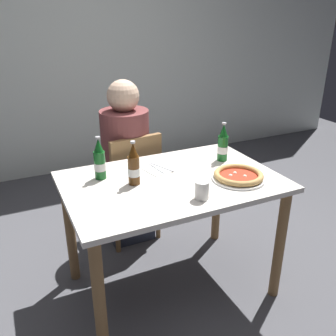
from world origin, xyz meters
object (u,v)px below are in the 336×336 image
object	(u,v)px
chair_behind_table	(131,182)
beer_bottle_left	(100,161)
dining_table_main	(172,197)
beer_bottle_center	(134,166)
beer_bottle_right	(223,145)
diner_seated	(127,167)
napkin_with_cutlery	(160,168)
paper_cup	(202,190)
pizza_margherita_near	(238,176)

from	to	relation	value
chair_behind_table	beer_bottle_left	distance (m)	0.65
dining_table_main	beer_bottle_center	size ratio (longest dim) A/B	4.86
dining_table_main	beer_bottle_right	bearing A→B (deg)	16.70
diner_seated	chair_behind_table	bearing A→B (deg)	-80.28
beer_bottle_center	napkin_with_cutlery	distance (m)	0.27
beer_bottle_right	chair_behind_table	bearing A→B (deg)	132.95
paper_cup	dining_table_main	bearing A→B (deg)	97.52
chair_behind_table	beer_bottle_left	bearing A→B (deg)	45.98
pizza_margherita_near	beer_bottle_right	bearing A→B (deg)	74.84
beer_bottle_center	paper_cup	xyz separation A→B (m)	(0.25, -0.31, -0.06)
diner_seated	beer_bottle_left	distance (m)	0.63
beer_bottle_left	beer_bottle_right	bearing A→B (deg)	-4.65
napkin_with_cutlery	beer_bottle_left	bearing A→B (deg)	177.17
chair_behind_table	beer_bottle_center	xyz separation A→B (m)	(-0.17, -0.57, 0.37)
dining_table_main	beer_bottle_center	xyz separation A→B (m)	(-0.21, 0.04, 0.22)
dining_table_main	napkin_with_cutlery	world-z (taller)	napkin_with_cutlery
diner_seated	beer_bottle_center	distance (m)	0.70
paper_cup	beer_bottle_center	bearing A→B (deg)	128.71
dining_table_main	diner_seated	bearing A→B (deg)	93.96
paper_cup	pizza_margherita_near	bearing A→B (deg)	20.08
beer_bottle_left	beer_bottle_center	xyz separation A→B (m)	(0.15, -0.15, 0.00)
beer_bottle_left	beer_bottle_center	size ratio (longest dim) A/B	1.00
diner_seated	napkin_with_cutlery	size ratio (longest dim) A/B	5.63
dining_table_main	chair_behind_table	distance (m)	0.63
pizza_margherita_near	napkin_with_cutlery	bearing A→B (deg)	135.63
dining_table_main	chair_behind_table	bearing A→B (deg)	93.48
paper_cup	napkin_with_cutlery	bearing A→B (deg)	94.55
beer_bottle_left	napkin_with_cutlery	distance (m)	0.37
napkin_with_cutlery	paper_cup	size ratio (longest dim) A/B	2.26
dining_table_main	chair_behind_table	world-z (taller)	chair_behind_table
diner_seated	beer_bottle_left	xyz separation A→B (m)	(-0.31, -0.47, 0.27)
dining_table_main	diner_seated	size ratio (longest dim) A/B	0.99
diner_seated	beer_bottle_left	bearing A→B (deg)	-123.32
napkin_with_cutlery	dining_table_main	bearing A→B (deg)	-90.22
beer_bottle_left	paper_cup	xyz separation A→B (m)	(0.39, -0.46, -0.06)
diner_seated	pizza_margherita_near	world-z (taller)	diner_seated
beer_bottle_center	diner_seated	bearing A→B (deg)	75.21
beer_bottle_center	paper_cup	distance (m)	0.40
dining_table_main	napkin_with_cutlery	bearing A→B (deg)	89.78
chair_behind_table	diner_seated	xyz separation A→B (m)	(-0.01, 0.05, 0.10)
pizza_margherita_near	napkin_with_cutlery	distance (m)	0.47
chair_behind_table	pizza_margherita_near	xyz separation A→B (m)	(0.38, -0.77, 0.29)
dining_table_main	beer_bottle_right	world-z (taller)	beer_bottle_right
beer_bottle_center	napkin_with_cutlery	size ratio (longest dim) A/B	1.15
napkin_with_cutlery	beer_bottle_right	bearing A→B (deg)	-6.21
chair_behind_table	paper_cup	xyz separation A→B (m)	(0.07, -0.88, 0.32)
dining_table_main	napkin_with_cutlery	size ratio (longest dim) A/B	5.59
beer_bottle_right	napkin_with_cutlery	bearing A→B (deg)	173.79
chair_behind_table	beer_bottle_center	distance (m)	0.71
dining_table_main	beer_bottle_center	bearing A→B (deg)	170.20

